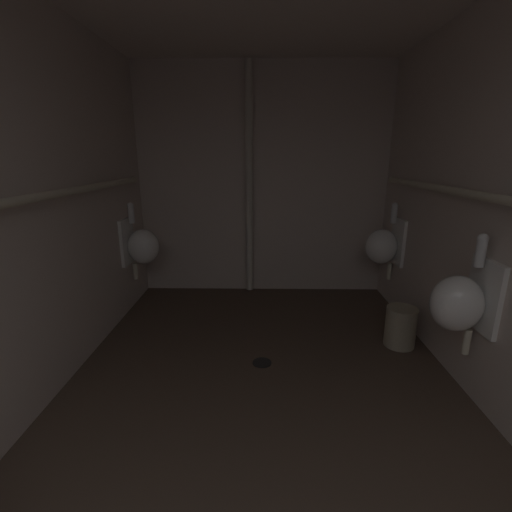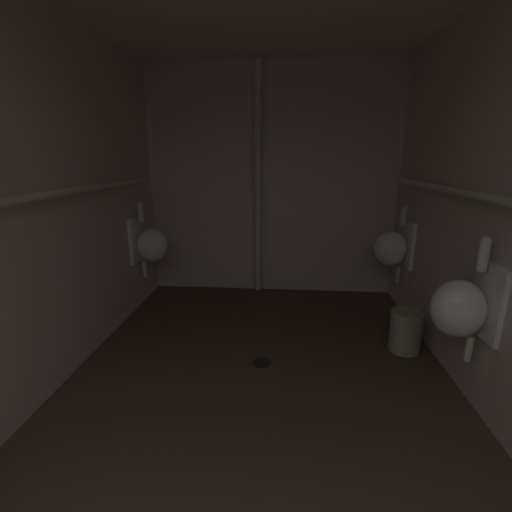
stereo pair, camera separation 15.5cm
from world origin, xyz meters
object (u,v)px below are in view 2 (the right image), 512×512
urinal_left_mid (150,244)px  urinal_right_mid (462,307)px  urinal_right_far (393,248)px  standpipe_back_wall (258,184)px  floor_drain (262,362)px  waste_bin (405,331)px

urinal_left_mid → urinal_right_mid: bearing=-29.9°
urinal_right_far → standpipe_back_wall: size_ratio=0.32×
urinal_right_far → floor_drain: 1.69m
urinal_right_mid → floor_drain: bearing=163.3°
urinal_left_mid → waste_bin: 2.44m
urinal_right_mid → floor_drain: urinal_right_mid is taller
waste_bin → urinal_right_far: bearing=85.0°
urinal_left_mid → standpipe_back_wall: bearing=24.1°
standpipe_back_wall → floor_drain: bearing=-84.3°
waste_bin → urinal_right_mid: bearing=-84.0°
standpipe_back_wall → urinal_right_far: bearing=-17.9°
urinal_right_mid → standpipe_back_wall: (-1.31, 1.81, 0.56)m
urinal_left_mid → urinal_right_far: 2.34m
urinal_right_far → floor_drain: bearing=-138.4°
waste_bin → floor_drain: bearing=-165.7°
urinal_right_far → waste_bin: 0.90m
urinal_left_mid → waste_bin: size_ratio=2.34×
urinal_right_far → standpipe_back_wall: 1.49m
urinal_right_far → standpipe_back_wall: (-1.31, 0.42, 0.56)m
floor_drain → urinal_right_mid: bearing=-16.7°
floor_drain → waste_bin: bearing=14.3°
floor_drain → waste_bin: (1.10, 0.28, 0.16)m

